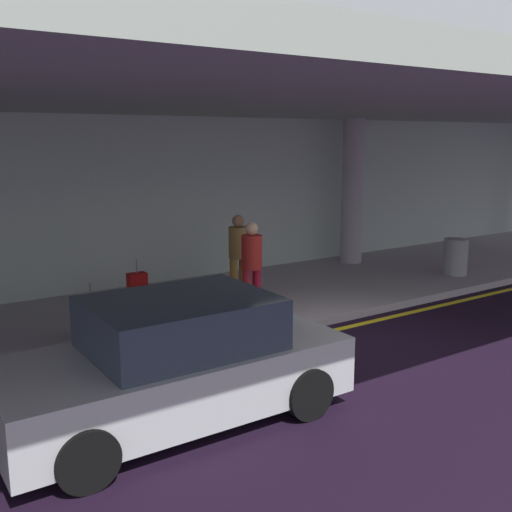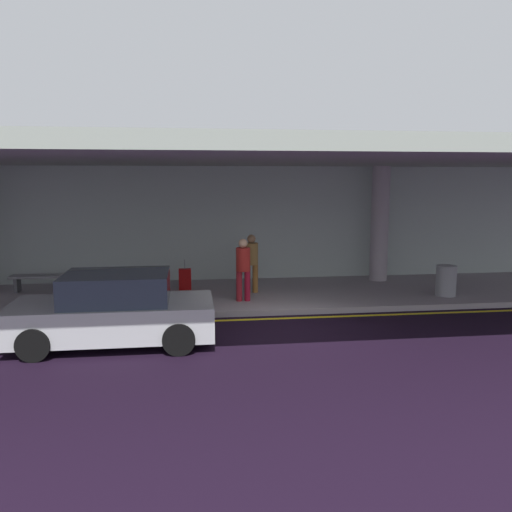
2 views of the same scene
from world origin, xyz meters
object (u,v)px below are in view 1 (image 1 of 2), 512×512
person_waiting_for_ride (238,251)px  suitcase_upright_primary (137,289)px  car_silver (176,363)px  traveler_with_luggage (252,261)px  suitcase_upright_secondary (92,319)px  support_column_left_mid (352,192)px  trash_bin_steel (455,257)px

person_waiting_for_ride → suitcase_upright_primary: person_waiting_for_ride is taller
car_silver → person_waiting_for_ride: person_waiting_for_ride is taller
car_silver → traveler_with_luggage: (2.98, 2.87, 0.40)m
suitcase_upright_secondary → car_silver: bearing=-116.1°
car_silver → support_column_left_mid: bearing=-148.2°
support_column_left_mid → trash_bin_steel: size_ratio=4.29×
suitcase_upright_secondary → trash_bin_steel: suitcase_upright_secondary is taller
traveler_with_luggage → trash_bin_steel: 5.74m
car_silver → suitcase_upright_secondary: 3.11m
support_column_left_mid → traveler_with_luggage: support_column_left_mid is taller
traveler_with_luggage → suitcase_upright_primary: bearing=-0.4°
support_column_left_mid → traveler_with_luggage: 5.29m
support_column_left_mid → person_waiting_for_ride: bearing=-162.5°
traveler_with_luggage → trash_bin_steel: bearing=-134.3°
car_silver → suitcase_upright_primary: (1.42, 4.53, -0.25)m
car_silver → suitcase_upright_secondary: car_silver is taller
person_waiting_for_ride → suitcase_upright_secondary: size_ratio=1.87×
support_column_left_mid → suitcase_upright_secondary: size_ratio=4.06×
traveler_with_luggage → suitcase_upright_primary: size_ratio=1.87×
support_column_left_mid → suitcase_upright_primary: bearing=-173.5°
person_waiting_for_ride → traveler_with_luggage: bearing=-29.4°
suitcase_upright_secondary → trash_bin_steel: 8.67m
person_waiting_for_ride → suitcase_upright_secondary: (-3.29, -0.78, -0.65)m
car_silver → suitcase_upright_secondary: size_ratio=4.56×
support_column_left_mid → car_silver: 9.33m
suitcase_upright_primary → suitcase_upright_secondary: size_ratio=1.00×
person_waiting_for_ride → suitcase_upright_primary: (-1.90, 0.65, -0.65)m
car_silver → person_waiting_for_ride: 5.12m
support_column_left_mid → trash_bin_steel: (1.06, -2.45, -1.40)m
car_silver → suitcase_upright_primary: car_silver is taller
trash_bin_steel → person_waiting_for_ride: bearing=168.5°
trash_bin_steel → traveler_with_luggage: bearing=179.2°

